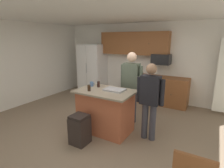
{
  "coord_description": "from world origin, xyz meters",
  "views": [
    {
      "loc": [
        2.1,
        -3.14,
        2.07
      ],
      "look_at": [
        0.06,
        0.35,
        1.05
      ],
      "focal_mm": 28.65,
      "sensor_mm": 36.0,
      "label": 1
    }
  ],
  "objects_px": {
    "glass_dark_ale": "(89,88)",
    "microwave_over_range": "(161,59)",
    "person_guest_right": "(150,97)",
    "refrigerator": "(92,69)",
    "tumbler_amber": "(98,84)",
    "mug_ceramic_white": "(92,84)",
    "trash_bin": "(80,130)",
    "kitchen_island": "(105,111)",
    "person_guest_by_door": "(131,82)",
    "serving_tray": "(115,90)"
  },
  "relations": [
    {
      "from": "glass_dark_ale",
      "to": "serving_tray",
      "type": "height_order",
      "value": "glass_dark_ale"
    },
    {
      "from": "mug_ceramic_white",
      "to": "glass_dark_ale",
      "type": "height_order",
      "value": "glass_dark_ale"
    },
    {
      "from": "tumbler_amber",
      "to": "serving_tray",
      "type": "distance_m",
      "value": 0.48
    },
    {
      "from": "person_guest_by_door",
      "to": "serving_tray",
      "type": "bearing_deg",
      "value": 12.11
    },
    {
      "from": "person_guest_right",
      "to": "mug_ceramic_white",
      "type": "height_order",
      "value": "person_guest_right"
    },
    {
      "from": "person_guest_by_door",
      "to": "trash_bin",
      "type": "distance_m",
      "value": 1.68
    },
    {
      "from": "microwave_over_range",
      "to": "refrigerator",
      "type": "bearing_deg",
      "value": -177.39
    },
    {
      "from": "person_guest_by_door",
      "to": "tumbler_amber",
      "type": "relative_size",
      "value": 12.82
    },
    {
      "from": "microwave_over_range",
      "to": "person_guest_by_door",
      "type": "relative_size",
      "value": 0.32
    },
    {
      "from": "mug_ceramic_white",
      "to": "tumbler_amber",
      "type": "bearing_deg",
      "value": 5.7
    },
    {
      "from": "glass_dark_ale",
      "to": "microwave_over_range",
      "type": "bearing_deg",
      "value": 72.78
    },
    {
      "from": "microwave_over_range",
      "to": "trash_bin",
      "type": "relative_size",
      "value": 0.92
    },
    {
      "from": "mug_ceramic_white",
      "to": "refrigerator",
      "type": "bearing_deg",
      "value": 126.06
    },
    {
      "from": "person_guest_right",
      "to": "tumbler_amber",
      "type": "height_order",
      "value": "person_guest_right"
    },
    {
      "from": "serving_tray",
      "to": "glass_dark_ale",
      "type": "bearing_deg",
      "value": -147.59
    },
    {
      "from": "tumbler_amber",
      "to": "serving_tray",
      "type": "xyz_separation_m",
      "value": [
        0.48,
        -0.07,
        -0.05
      ]
    },
    {
      "from": "glass_dark_ale",
      "to": "trash_bin",
      "type": "height_order",
      "value": "glass_dark_ale"
    },
    {
      "from": "tumbler_amber",
      "to": "serving_tray",
      "type": "height_order",
      "value": "tumbler_amber"
    },
    {
      "from": "person_guest_by_door",
      "to": "glass_dark_ale",
      "type": "height_order",
      "value": "person_guest_by_door"
    },
    {
      "from": "microwave_over_range",
      "to": "person_guest_right",
      "type": "height_order",
      "value": "person_guest_right"
    },
    {
      "from": "refrigerator",
      "to": "mug_ceramic_white",
      "type": "distance_m",
      "value": 2.7
    },
    {
      "from": "refrigerator",
      "to": "tumbler_amber",
      "type": "xyz_separation_m",
      "value": [
        1.77,
        -2.16,
        0.1
      ]
    },
    {
      "from": "mug_ceramic_white",
      "to": "trash_bin",
      "type": "height_order",
      "value": "mug_ceramic_white"
    },
    {
      "from": "glass_dark_ale",
      "to": "trash_bin",
      "type": "xyz_separation_m",
      "value": [
        0.12,
        -0.5,
        -0.73
      ]
    },
    {
      "from": "refrigerator",
      "to": "trash_bin",
      "type": "bearing_deg",
      "value": -57.99
    },
    {
      "from": "kitchen_island",
      "to": "person_guest_by_door",
      "type": "height_order",
      "value": "person_guest_by_door"
    },
    {
      "from": "refrigerator",
      "to": "serving_tray",
      "type": "height_order",
      "value": "refrigerator"
    },
    {
      "from": "person_guest_by_door",
      "to": "mug_ceramic_white",
      "type": "relative_size",
      "value": 13.74
    },
    {
      "from": "refrigerator",
      "to": "person_guest_right",
      "type": "distance_m",
      "value": 3.73
    },
    {
      "from": "microwave_over_range",
      "to": "serving_tray",
      "type": "height_order",
      "value": "microwave_over_range"
    },
    {
      "from": "kitchen_island",
      "to": "trash_bin",
      "type": "bearing_deg",
      "value": -103.35
    },
    {
      "from": "mug_ceramic_white",
      "to": "trash_bin",
      "type": "bearing_deg",
      "value": -70.14
    },
    {
      "from": "person_guest_by_door",
      "to": "person_guest_right",
      "type": "xyz_separation_m",
      "value": [
        0.68,
        -0.57,
        -0.11
      ]
    },
    {
      "from": "person_guest_by_door",
      "to": "serving_tray",
      "type": "distance_m",
      "value": 0.65
    },
    {
      "from": "kitchen_island",
      "to": "person_guest_right",
      "type": "xyz_separation_m",
      "value": [
        0.97,
        0.16,
        0.43
      ]
    },
    {
      "from": "serving_tray",
      "to": "refrigerator",
      "type": "bearing_deg",
      "value": 135.16
    },
    {
      "from": "refrigerator",
      "to": "trash_bin",
      "type": "height_order",
      "value": "refrigerator"
    },
    {
      "from": "kitchen_island",
      "to": "tumbler_amber",
      "type": "distance_m",
      "value": 0.64
    },
    {
      "from": "refrigerator",
      "to": "tumbler_amber",
      "type": "distance_m",
      "value": 2.8
    },
    {
      "from": "trash_bin",
      "to": "serving_tray",
      "type": "bearing_deg",
      "value": 66.21
    },
    {
      "from": "person_guest_right",
      "to": "glass_dark_ale",
      "type": "relative_size",
      "value": 11.86
    },
    {
      "from": "refrigerator",
      "to": "person_guest_by_door",
      "type": "distance_m",
      "value": 2.85
    },
    {
      "from": "kitchen_island",
      "to": "glass_dark_ale",
      "type": "relative_size",
      "value": 9.44
    },
    {
      "from": "kitchen_island",
      "to": "serving_tray",
      "type": "relative_size",
      "value": 2.92
    },
    {
      "from": "tumbler_amber",
      "to": "person_guest_by_door",
      "type": "bearing_deg",
      "value": 44.27
    },
    {
      "from": "refrigerator",
      "to": "kitchen_island",
      "type": "relative_size",
      "value": 1.46
    },
    {
      "from": "refrigerator",
      "to": "serving_tray",
      "type": "distance_m",
      "value": 3.17
    },
    {
      "from": "person_guest_by_door",
      "to": "tumbler_amber",
      "type": "height_order",
      "value": "person_guest_by_door"
    },
    {
      "from": "refrigerator",
      "to": "trash_bin",
      "type": "relative_size",
      "value": 3.08
    },
    {
      "from": "kitchen_island",
      "to": "tumbler_amber",
      "type": "bearing_deg",
      "value": 150.08
    }
  ]
}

